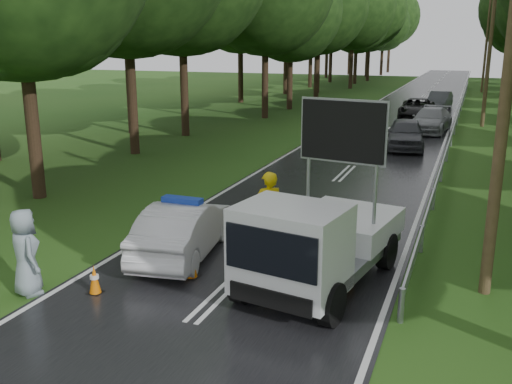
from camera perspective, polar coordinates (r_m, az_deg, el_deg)
The scene contains 21 objects.
ground at distance 12.32m, azimuth -3.36°, elevation -10.02°, with size 160.00×160.00×0.00m, color #224F16.
road at distance 40.77m, azimuth 14.30°, elevation 7.14°, with size 7.00×140.00×0.02m, color black.
guardrail at distance 40.12m, azimuth 19.57°, elevation 7.40°, with size 0.12×60.06×0.70m.
utility_pole_near at distance 12.18m, azimuth 24.17°, elevation 13.07°, with size 1.40×0.24×10.00m.
utility_pole_mid at distance 38.17m, azimuth 22.40°, elevation 13.63°, with size 1.40×0.24×10.00m.
utility_pole_far at distance 64.17m, azimuth 22.06°, elevation 13.74°, with size 1.40×0.24×10.00m.
police_sedan at distance 14.17m, azimuth -7.28°, elevation -3.75°, with size 2.07×4.30×1.49m.
work_truck at distance 12.20m, azimuth 6.04°, elevation -4.95°, with size 2.93×5.19×3.92m.
barrier at distance 15.38m, azimuth 4.69°, elevation -1.73°, with size 2.52×0.58×1.06m.
officer at distance 14.30m, azimuth 1.25°, elevation -1.99°, with size 0.75×0.49×2.07m, color gold.
civilian at distance 11.94m, azimuth 4.19°, elevation -6.48°, with size 0.82×0.64×1.68m, color #184B9E.
bystander_right at distance 12.83m, azimuth -22.07°, elevation -5.62°, with size 0.91×0.59×1.86m, color gray.
queue_car_first at distance 29.22m, azimuth 14.73°, elevation 5.66°, with size 1.76×4.36×1.49m, color #3D3E44.
queue_car_second at distance 35.09m, azimuth 17.07°, elevation 6.90°, with size 1.96×4.83×1.40m, color gray.
queue_car_third at distance 41.14m, azimuth 15.79°, elevation 8.05°, with size 2.25×4.88×1.36m, color black.
queue_car_fourth at distance 47.01m, azimuth 17.88°, elevation 8.70°, with size 1.46×4.19×1.38m, color #3C3F43.
cone_near_left at distance 12.61m, azimuth -15.84°, elevation -8.46°, with size 0.30×0.30×0.64m.
cone_center at distance 12.96m, azimuth -6.60°, elevation -6.94°, with size 0.38×0.38×0.80m.
cone_far at distance 14.27m, azimuth 1.41°, elevation -4.78°, with size 0.37×0.37×0.79m.
cone_left_mid at distance 14.67m, azimuth -11.95°, elevation -4.68°, with size 0.34×0.34×0.73m.
cone_right at distance 12.83m, azimuth 9.34°, elevation -7.44°, with size 0.35×0.35×0.73m.
Camera 1 is at (4.65, -10.17, 5.19)m, focal length 40.00 mm.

